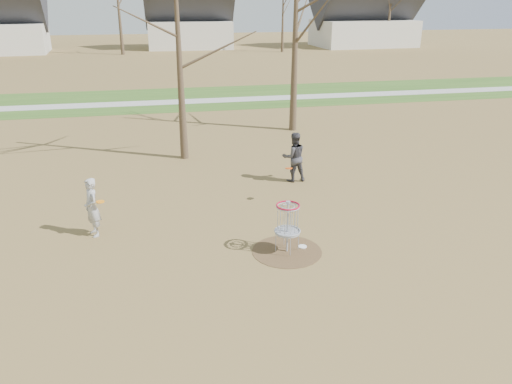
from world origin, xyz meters
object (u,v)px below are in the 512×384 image
disc_golf_basket (288,219)px  player_throwing (294,157)px  disc_grounded (303,247)px  player_standing (92,207)px

disc_golf_basket → player_throwing: bearing=72.6°
player_throwing → disc_golf_basket: bearing=69.9°
player_throwing → disc_grounded: bearing=74.4°
player_throwing → disc_grounded: 5.11m
disc_golf_basket → player_standing: bearing=158.0°
player_throwing → disc_golf_basket: 5.29m
player_standing → player_throwing: player_throwing is taller
disc_grounded → disc_golf_basket: disc_golf_basket is taller
player_standing → disc_grounded: bearing=47.0°
player_throwing → disc_golf_basket: (-1.58, -5.05, 0.04)m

